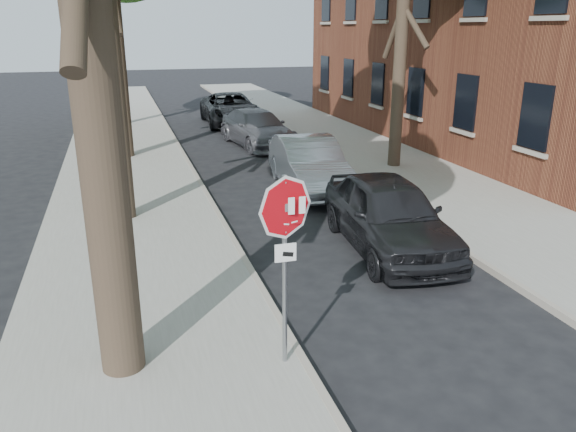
% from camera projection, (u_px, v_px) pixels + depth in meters
% --- Properties ---
extents(ground, '(120.00, 120.00, 0.00)m').
position_uv_depth(ground, '(333.00, 360.00, 7.87)').
color(ground, black).
rests_on(ground, ground).
extents(sidewalk_left, '(4.00, 55.00, 0.12)m').
position_uv_depth(sidewalk_left, '(126.00, 171.00, 18.06)').
color(sidewalk_left, gray).
rests_on(sidewalk_left, ground).
extents(sidewalk_right, '(4.00, 55.00, 0.12)m').
position_uv_depth(sidewalk_right, '(368.00, 154.00, 20.38)').
color(sidewalk_right, gray).
rests_on(sidewalk_right, ground).
extents(curb_left, '(0.12, 55.00, 0.13)m').
position_uv_depth(curb_left, '(190.00, 166.00, 18.62)').
color(curb_left, '#9E9384').
rests_on(curb_left, ground).
extents(curb_right, '(0.12, 55.00, 0.13)m').
position_uv_depth(curb_right, '(315.00, 158.00, 19.82)').
color(curb_right, '#9E9384').
rests_on(curb_right, ground).
extents(stop_sign, '(0.76, 0.34, 2.61)m').
position_uv_depth(stop_sign, '(285.00, 235.00, 7.03)').
color(stop_sign, gray).
rests_on(stop_sign, sidewalk_left).
extents(car_a, '(2.20, 4.64, 1.53)m').
position_uv_depth(car_a, '(389.00, 214.00, 11.60)').
color(car_a, black).
rests_on(car_a, ground).
extents(car_b, '(1.94, 4.61, 1.48)m').
position_uv_depth(car_b, '(309.00, 164.00, 15.93)').
color(car_b, '#A8AAB0').
rests_on(car_b, ground).
extents(car_c, '(2.53, 4.93, 1.37)m').
position_uv_depth(car_c, '(257.00, 128.00, 22.00)').
color(car_c, '#55555A').
rests_on(car_c, ground).
extents(car_d, '(2.61, 5.38, 1.48)m').
position_uv_depth(car_d, '(231.00, 109.00, 26.81)').
color(car_d, black).
rests_on(car_d, ground).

